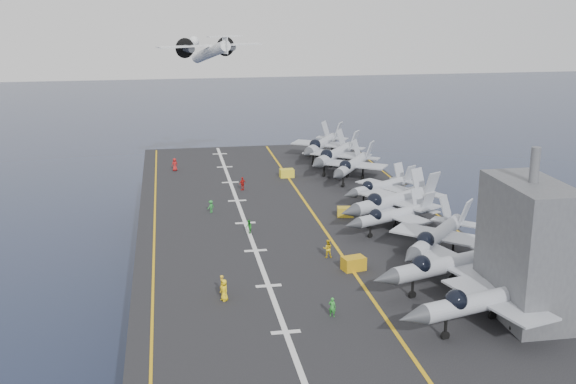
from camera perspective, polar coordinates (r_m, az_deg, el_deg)
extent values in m
plane|color=#142135|center=(93.25, 0.42, -8.37)|extent=(500.00, 500.00, 0.00)
cube|color=#56595E|center=(91.35, 0.42, -5.50)|extent=(36.00, 90.00, 10.00)
cube|color=black|center=(89.62, 0.43, -2.40)|extent=(38.00, 92.00, 0.40)
cube|color=gold|center=(90.11, 2.31, -2.16)|extent=(0.35, 90.00, 0.02)
cube|color=silver|center=(88.75, -3.39, -2.46)|extent=(0.50, 90.00, 0.02)
cube|color=gold|center=(88.31, -10.51, -2.79)|extent=(0.25, 90.00, 0.02)
cube|color=gold|center=(94.44, 11.56, -1.64)|extent=(0.25, 90.00, 0.02)
imported|color=yellow|center=(66.86, -5.07, -7.72)|extent=(1.30, 1.47, 2.05)
imported|color=gold|center=(68.20, -5.21, -7.30)|extent=(1.02, 1.30, 1.92)
imported|color=#208624|center=(84.66, -3.11, -2.76)|extent=(0.71, 1.03, 1.69)
imported|color=#268C33|center=(93.10, -6.12, -1.14)|extent=(1.18, 1.14, 1.64)
imported|color=red|center=(103.31, -3.61, 0.67)|extent=(1.38, 1.22, 1.92)
imported|color=#B21919|center=(115.81, -8.94, 2.16)|extent=(1.44, 1.21, 2.05)
imported|color=green|center=(63.63, 3.52, -9.06)|extent=(1.29, 1.16, 1.79)
imported|color=yellow|center=(77.12, 3.14, -4.48)|extent=(1.30, 0.96, 2.01)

